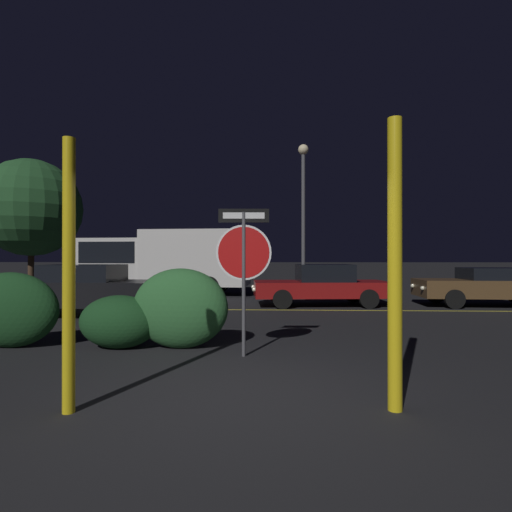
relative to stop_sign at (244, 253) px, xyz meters
name	(u,v)px	position (x,y,z in m)	size (l,w,h in m)	color
ground_plane	(235,399)	(0.04, -1.93, -1.66)	(260.00, 260.00, 0.00)	black
road_center_stripe	(259,310)	(0.04, 5.68, -1.66)	(33.71, 0.12, 0.01)	gold
stop_sign	(244,253)	(0.00, 0.00, 0.00)	(0.89, 0.06, 2.37)	#4C4C51
yellow_pole_left	(69,275)	(-1.62, -2.40, -0.25)	(0.13, 0.13, 2.82)	yellow
yellow_pole_right	(395,264)	(1.74, -2.20, -0.14)	(0.15, 0.15, 3.05)	yellow
hedge_bush_0	(10,310)	(-4.18, 0.45, -0.99)	(1.75, 0.73, 1.33)	#19421E
hedge_bush_1	(119,322)	(-2.22, 0.47, -1.19)	(1.39, 0.88, 0.93)	#19421E
hedge_bush_2	(181,308)	(-1.15, 0.53, -0.96)	(1.68, 0.77, 1.40)	#2D6633
passing_car_1	(80,290)	(-4.81, 4.28, -0.95)	(4.84, 1.91, 1.39)	black
passing_car_2	(321,285)	(2.07, 6.92, -0.98)	(4.57, 2.18, 1.36)	maroon
passing_car_3	(488,286)	(7.51, 6.96, -1.00)	(4.55, 1.95, 1.25)	brown
delivery_truck	(164,259)	(-4.26, 10.70, -0.13)	(7.24, 2.74, 2.75)	silver
street_lamp	(303,199)	(1.72, 10.17, 2.37)	(0.43, 0.43, 6.28)	#4C4C51
tree_0	(31,208)	(-13.01, 15.23, 2.70)	(5.38, 5.38, 7.05)	#422D1E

